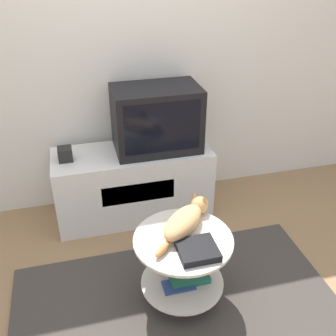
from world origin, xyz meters
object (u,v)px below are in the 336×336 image
dvd_box (197,250)px  tv (157,119)px  cat (186,219)px  speaker (65,154)px

dvd_box → tv: bearing=88.2°
dvd_box → cat: 0.23m
speaker → cat: bearing=-53.0°
tv → cat: tv is taller
tv → dvd_box: 1.14m
speaker → dvd_box: (0.65, -1.08, -0.11)m
tv → speaker: bearing=-177.9°
speaker → dvd_box: speaker is taller
speaker → tv: bearing=2.1°
tv → dvd_box: size_ratio=3.00×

